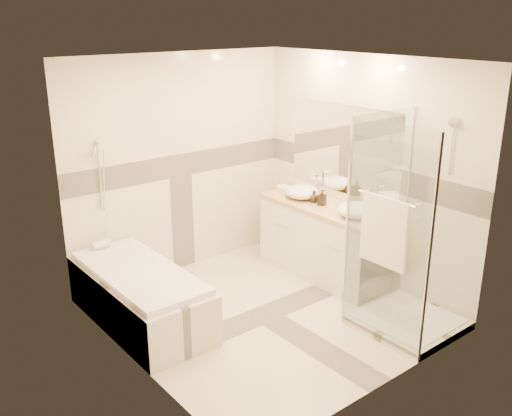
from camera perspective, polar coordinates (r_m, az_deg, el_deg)
room at (r=5.40m, az=1.21°, el=1.36°), size 2.82×3.02×2.52m
bathtub at (r=5.71m, az=-11.51°, el=-8.37°), size 0.75×1.70×0.56m
vanity at (r=6.57m, az=6.71°, el=-3.22°), size 0.58×1.62×0.85m
shower_enclosure at (r=5.58m, az=13.95°, el=-6.94°), size 0.96×0.93×2.04m
vessel_sink_near at (r=6.62m, az=4.61°, el=1.65°), size 0.39×0.39×0.16m
vessel_sink_far at (r=6.08m, az=9.93°, el=-0.17°), size 0.39×0.39×0.16m
faucet_near at (r=6.74m, az=5.97°, el=2.60°), size 0.11×0.03×0.27m
faucet_far at (r=6.21m, az=11.29°, el=0.92°), size 0.11×0.03×0.27m
amenity_bottle_a at (r=6.39m, az=6.63°, el=1.04°), size 0.10×0.11×0.18m
amenity_bottle_b at (r=6.49m, az=5.81°, el=1.16°), size 0.11×0.11×0.14m
folded_towels at (r=6.83m, az=2.95°, el=1.86°), size 0.18×0.24×0.07m
rolled_towel at (r=6.16m, az=-15.24°, el=-3.54°), size 0.19×0.09×0.09m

